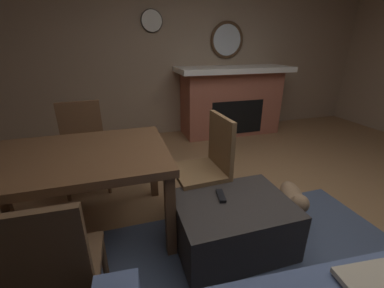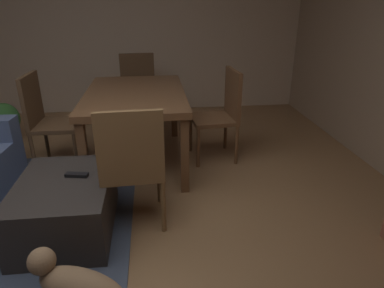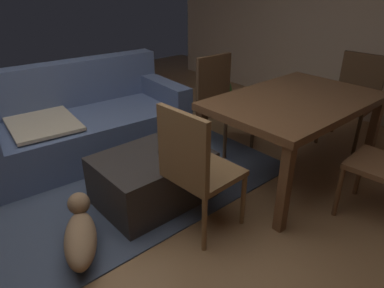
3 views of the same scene
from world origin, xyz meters
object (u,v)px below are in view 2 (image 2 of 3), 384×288
Objects in this scene: dining_chair_west at (132,162)px; potted_plant at (5,121)px; dining_table at (136,100)px; tv_remote at (77,175)px; ottoman_coffee_table at (66,207)px; small_dog at (76,284)px; dining_chair_east at (139,87)px; dining_chair_north at (46,116)px; dining_chair_south at (222,110)px.

potted_plant is at bearing 40.76° from dining_chair_west.
tv_remote is at bearing 159.92° from dining_table.
ottoman_coffee_table reaches higher than small_dog.
ottoman_coffee_table is at bearing 91.79° from dining_chair_west.
dining_chair_east is 1.62× the size of small_dog.
tv_remote is 1.18m from dining_chair_north.
small_dog is (-1.85, 1.15, -0.36)m from dining_chair_south.
dining_chair_south is at bearing -89.53° from dining_table.
dining_chair_east is at bearing 0.42° from dining_table.
potted_plant is at bearing 45.17° from dining_chair_north.
tv_remote is 0.33× the size of potted_plant.
dining_chair_south is at bearing -49.68° from ottoman_coffee_table.
dining_chair_west is (-1.13, 0.86, 0.00)m from dining_chair_south.
dining_chair_west is at bearing -139.24° from potted_plant.
small_dog is (-0.78, -0.11, -0.26)m from tv_remote.
dining_chair_east is at bearing -37.57° from dining_chair_north.
dining_chair_north is (1.12, 0.87, 0.00)m from dining_chair_west.
dining_chair_west and dining_chair_east have the same top height.
dining_chair_east is at bearing 1.43° from tv_remote.
dining_chair_north and dining_chair_east have the same top height.
ottoman_coffee_table is 0.91× the size of dining_chair_north.
dining_chair_west is 1.00× the size of dining_chair_east.
dining_chair_east is at bearing 38.19° from dining_chair_south.
ottoman_coffee_table is at bearing -149.59° from potted_plant.
potted_plant is at bearing 106.35° from dining_chair_east.
potted_plant is at bearing 74.58° from dining_chair_south.
dining_table is 1.57× the size of dining_chair_east.
small_dog is at bearing -164.48° from ottoman_coffee_table.
potted_plant is (1.74, 1.15, -0.15)m from tv_remote.
dining_chair_west is at bearing -142.18° from dining_chair_north.
dining_chair_south is 2.21m from small_dog.
dining_chair_south is at bearing -105.42° from potted_plant.
dining_chair_east reaches higher than dining_table.
dining_chair_west is (0.02, -0.48, 0.32)m from ottoman_coffee_table.
dining_chair_west is at bearing -21.56° from small_dog.
dining_chair_west is 2.38m from potted_plant.
dining_chair_west is (-0.05, -0.40, 0.10)m from tv_remote.
dining_chair_west is at bearing -88.21° from ottoman_coffee_table.
ottoman_coffee_table is 0.58× the size of dining_table.
tv_remote is at bearing -53.05° from ottoman_coffee_table.
dining_table is at bearing -8.69° from small_dog.
potted_plant is (1.81, 1.06, 0.06)m from ottoman_coffee_table.
potted_plant reaches higher than tv_remote.
ottoman_coffee_table is 2.33m from dining_chair_east.
ottoman_coffee_table is at bearing 168.20° from dining_chair_east.
dining_chair_east reaches higher than ottoman_coffee_table.
dining_chair_north is at bearing 17.57° from small_dog.
dining_chair_south is 1.42m from dining_chair_west.
dining_chair_south is (0.01, -0.87, -0.14)m from dining_table.
small_dog is at bearing 158.44° from dining_chair_west.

